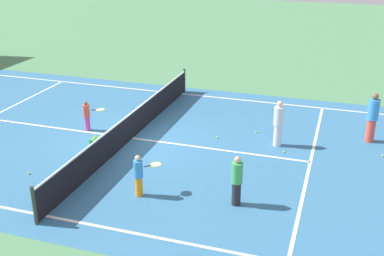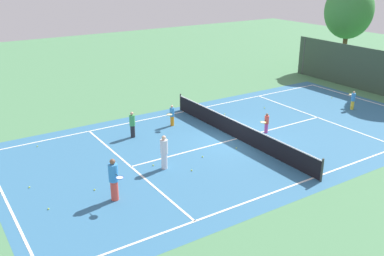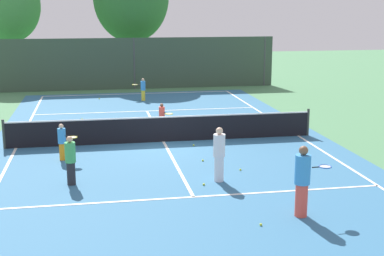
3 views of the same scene
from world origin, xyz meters
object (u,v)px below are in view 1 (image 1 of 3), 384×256
at_px(ball_crate, 96,143).
at_px(tennis_ball_12, 86,158).
at_px(player_5, 372,117).
at_px(tennis_ball_5, 29,173).
at_px(tennis_ball_2, 118,128).
at_px(player_0, 88,115).
at_px(tennis_ball_8, 217,137).
at_px(player_1, 279,123).
at_px(player_4, 139,175).
at_px(tennis_ball_10, 284,152).
at_px(tennis_ball_11, 256,132).
at_px(tennis_ball_3, 165,130).
at_px(tennis_ball_9, 383,155).
at_px(player_2, 237,180).

relative_size(ball_crate, tennis_ball_12, 6.45).
xyz_separation_m(player_5, tennis_ball_5, (-6.01, 10.12, -0.90)).
bearing_deg(ball_crate, tennis_ball_2, 2.75).
xyz_separation_m(player_0, tennis_ball_8, (0.75, -4.86, -0.58)).
bearing_deg(player_1, ball_crate, 110.07).
relative_size(player_0, player_1, 0.70).
height_order(tennis_ball_5, tennis_ball_12, same).
xyz_separation_m(ball_crate, tennis_ball_8, (2.14, -3.79, -0.15)).
xyz_separation_m(player_4, tennis_ball_8, (4.66, -1.01, -0.63)).
bearing_deg(tennis_ball_12, tennis_ball_10, -67.79).
bearing_deg(tennis_ball_8, tennis_ball_11, -52.68).
bearing_deg(player_1, tennis_ball_3, 89.70).
relative_size(player_1, ball_crate, 3.89).
relative_size(ball_crate, tennis_ball_9, 6.45).
distance_m(tennis_ball_5, tennis_ball_8, 6.64).
bearing_deg(tennis_ball_9, tennis_ball_10, 102.99).
bearing_deg(tennis_ball_3, player_0, 106.52).
height_order(player_2, tennis_ball_2, player_2).
bearing_deg(ball_crate, player_2, -111.43).
distance_m(player_2, tennis_ball_12, 5.63).
relative_size(tennis_ball_5, tennis_ball_10, 1.00).
height_order(player_4, tennis_ball_8, player_4).
distance_m(player_2, tennis_ball_5, 6.60).
bearing_deg(tennis_ball_3, player_5, -79.43).
height_order(tennis_ball_11, tennis_ball_12, same).
height_order(player_5, tennis_ball_8, player_5).
bearing_deg(player_1, player_2, 173.86).
relative_size(player_1, tennis_ball_11, 25.12).
bearing_deg(tennis_ball_10, tennis_ball_2, 88.10).
xyz_separation_m(player_1, tennis_ball_8, (-0.05, 2.19, -0.82)).
bearing_deg(tennis_ball_12, player_2, -103.29).
relative_size(tennis_ball_2, tennis_ball_8, 1.00).
xyz_separation_m(tennis_ball_5, tennis_ball_11, (5.53, -6.10, 0.00)).
height_order(player_5, tennis_ball_2, player_5).
bearing_deg(player_0, tennis_ball_10, -87.86).
xyz_separation_m(player_4, tennis_ball_11, (5.63, -2.28, -0.63)).
height_order(player_4, tennis_ball_5, player_4).
distance_m(player_4, tennis_ball_10, 5.50).
xyz_separation_m(player_2, tennis_ball_10, (3.82, -0.79, -0.72)).
bearing_deg(player_4, player_1, -34.17).
height_order(tennis_ball_10, tennis_ball_11, same).
distance_m(tennis_ball_9, tennis_ball_10, 3.30).
relative_size(tennis_ball_3, tennis_ball_8, 1.00).
bearing_deg(tennis_ball_9, tennis_ball_5, 114.55).
height_order(player_5, tennis_ball_3, player_5).
bearing_deg(tennis_ball_5, tennis_ball_11, -47.81).
distance_m(player_0, ball_crate, 1.80).
bearing_deg(tennis_ball_2, ball_crate, -177.25).
bearing_deg(tennis_ball_10, player_1, 31.24).
bearing_deg(tennis_ball_11, tennis_ball_2, 103.50).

